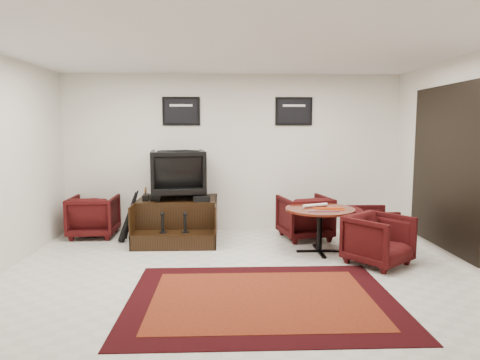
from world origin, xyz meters
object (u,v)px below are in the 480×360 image
object	(u,v)px
armchair_side	(94,214)
table_chair_back	(305,215)
table_chair_window	(372,224)
shine_podium	(178,220)
shine_chair	(178,171)
table_chair_corner	(379,237)
meeting_table	(320,214)

from	to	relation	value
armchair_side	table_chair_back	bearing A→B (deg)	174.28
table_chair_back	table_chair_window	size ratio (longest dim) A/B	1.18
shine_podium	shine_chair	size ratio (longest dim) A/B	1.47
shine_chair	table_chair_window	size ratio (longest dim) A/B	1.35
armchair_side	table_chair_back	distance (m)	3.60
table_chair_back	table_chair_corner	bearing A→B (deg)	105.10
table_chair_back	table_chair_window	distance (m)	1.09
meeting_table	shine_chair	bearing A→B (deg)	154.92
meeting_table	shine_podium	bearing A→B (deg)	157.97
table_chair_corner	table_chair_window	bearing A→B (deg)	38.08
shine_podium	shine_chair	distance (m)	0.83
table_chair_back	armchair_side	bearing A→B (deg)	-16.13
shine_chair	table_chair_back	size ratio (longest dim) A/B	1.14
armchair_side	table_chair_window	world-z (taller)	armchair_side
shine_chair	meeting_table	distance (m)	2.49
shine_podium	table_chair_window	world-z (taller)	table_chair_window
meeting_table	table_chair_back	bearing A→B (deg)	94.80
table_chair_window	armchair_side	bearing A→B (deg)	80.47
shine_chair	armchair_side	world-z (taller)	shine_chair
shine_chair	meeting_table	world-z (taller)	shine_chair
table_chair_back	shine_chair	bearing A→B (deg)	-17.59
shine_podium	meeting_table	size ratio (longest dim) A/B	1.32
shine_chair	armchair_side	distance (m)	1.63
shine_podium	meeting_table	distance (m)	2.39
table_chair_window	table_chair_corner	size ratio (longest dim) A/B	0.90
table_chair_window	meeting_table	bearing A→B (deg)	109.67
armchair_side	table_chair_corner	distance (m)	4.65
table_chair_back	meeting_table	bearing A→B (deg)	82.78
shine_podium	table_chair_window	size ratio (longest dim) A/B	1.98
table_chair_window	table_chair_corner	distance (m)	0.97
shine_podium	table_chair_corner	distance (m)	3.24
shine_podium	table_chair_window	bearing A→B (deg)	-10.36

